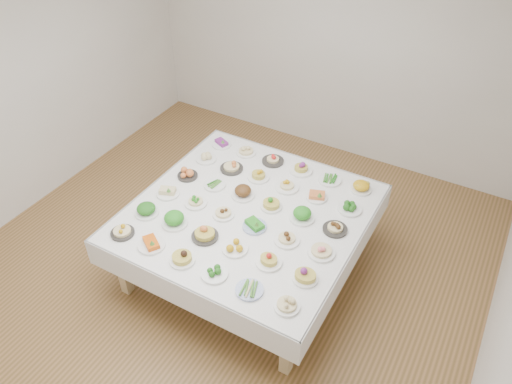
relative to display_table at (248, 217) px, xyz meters
The scene contains 38 objects.
room_envelope 1.17m from the display_table, behind, with size 5.02×5.02×2.81m.
display_table is the anchor object (origin of this frame).
dish_0 1.17m from the display_table, 135.09° to the right, with size 0.22×0.22×0.12m.
dish_1 0.96m from the display_table, 121.68° to the right, with size 0.24×0.24×0.11m.
dish_2 0.85m from the display_table, 101.20° to the right, with size 0.22×0.22×0.12m.
dish_3 0.84m from the display_table, 79.04° to the right, with size 0.22×0.22×0.09m.
dish_4 0.96m from the display_table, 59.07° to the right, with size 0.22×0.22×0.05m.
dish_5 1.16m from the display_table, 44.80° to the right, with size 0.22×0.22×0.12m.
dish_6 0.96m from the display_table, 148.44° to the right, with size 0.22×0.22×0.15m.
dish_7 0.70m from the display_table, 135.83° to the right, with size 0.24×0.24×0.13m.
dish_8 0.53m from the display_table, 107.74° to the right, with size 0.24×0.24×0.14m.
dish_9 0.52m from the display_table, 72.51° to the right, with size 0.22×0.22×0.10m.
dish_10 0.70m from the display_table, 45.03° to the right, with size 0.22×0.22×0.12m.
dish_11 0.97m from the display_table, 30.83° to the right, with size 0.21×0.21×0.12m.
dish_12 0.84m from the display_table, 168.15° to the right, with size 0.23×0.23×0.10m.
dish_13 0.53m from the display_table, 162.23° to the right, with size 0.21×0.21×0.10m.
dish_14 0.26m from the display_table, 136.33° to the right, with size 0.20×0.20×0.10m.
dish_15 0.25m from the display_table, 44.90° to the right, with size 0.22×0.22×0.10m.
dish_16 0.54m from the display_table, 19.16° to the right, with size 0.23×0.23×0.12m.
dish_17 0.85m from the display_table, 11.09° to the right, with size 0.24×0.24×0.14m.
dish_18 0.83m from the display_table, 169.05° to the left, with size 0.20×0.20×0.10m.
dish_19 0.52m from the display_table, 161.04° to the left, with size 0.22×0.22×0.05m.
dish_20 0.27m from the display_table, 132.66° to the left, with size 0.24×0.24×0.13m.
dish_21 0.26m from the display_table, 44.33° to the left, with size 0.20×0.20×0.13m.
dish_22 0.53m from the display_table, 18.03° to the left, with size 0.23×0.23×0.13m.
dish_23 0.84m from the display_table, 11.46° to the left, with size 0.22×0.22×0.11m.
dish_24 0.96m from the display_table, 148.50° to the left, with size 0.22×0.22×0.10m.
dish_25 0.70m from the display_table, 134.92° to the left, with size 0.25×0.25×0.13m.
dish_26 0.53m from the display_table, 108.62° to the left, with size 0.22×0.22×0.11m.
dish_27 0.53m from the display_table, 71.99° to the left, with size 0.23×0.23×0.11m.
dish_28 0.70m from the display_table, 45.78° to the left, with size 0.20×0.20×0.10m.
dish_29 0.97m from the display_table, 30.79° to the left, with size 0.23×0.23×0.10m.
dish_30 1.16m from the display_table, 135.15° to the left, with size 0.21×0.21×0.09m.
dish_31 0.96m from the display_table, 121.69° to the left, with size 0.21×0.21×0.12m.
dish_32 0.84m from the display_table, 101.94° to the left, with size 0.23×0.23×0.12m.
dish_33 0.84m from the display_table, 78.91° to the left, with size 0.24×0.24×0.13m.
dish_34 0.95m from the display_table, 59.33° to the left, with size 0.23×0.23×0.05m.
dish_35 1.16m from the display_table, 45.55° to the left, with size 0.21×0.21×0.13m.
Camera 1 is at (2.03, -2.99, 3.86)m, focal length 35.00 mm.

